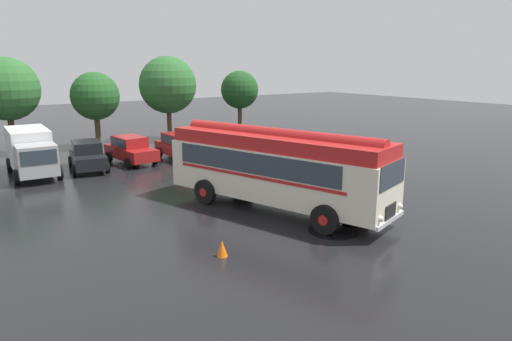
{
  "coord_description": "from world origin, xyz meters",
  "views": [
    {
      "loc": [
        -11.29,
        -15.39,
        6.05
      ],
      "look_at": [
        -0.1,
        1.0,
        1.4
      ],
      "focal_mm": 32.0,
      "sensor_mm": 36.0,
      "label": 1
    }
  ],
  "objects_px": {
    "car_mid_left": "(131,150)",
    "traffic_cone": "(222,248)",
    "car_mid_right": "(179,146)",
    "car_near_left": "(87,155)",
    "car_far_right": "(212,141)",
    "vintage_bus": "(276,166)",
    "box_van": "(31,150)"
  },
  "relations": [
    {
      "from": "car_mid_left",
      "to": "car_mid_right",
      "type": "bearing_deg",
      "value": -10.26
    },
    {
      "from": "car_mid_right",
      "to": "traffic_cone",
      "type": "distance_m",
      "value": 16.01
    },
    {
      "from": "vintage_bus",
      "to": "car_far_right",
      "type": "bearing_deg",
      "value": 73.01
    },
    {
      "from": "car_mid_right",
      "to": "vintage_bus",
      "type": "bearing_deg",
      "value": -95.48
    },
    {
      "from": "vintage_bus",
      "to": "box_van",
      "type": "relative_size",
      "value": 1.78
    },
    {
      "from": "car_near_left",
      "to": "car_mid_right",
      "type": "relative_size",
      "value": 1.04
    },
    {
      "from": "traffic_cone",
      "to": "car_near_left",
      "type": "bearing_deg",
      "value": 90.89
    },
    {
      "from": "car_far_right",
      "to": "traffic_cone",
      "type": "bearing_deg",
      "value": -117.94
    },
    {
      "from": "car_mid_left",
      "to": "traffic_cone",
      "type": "height_order",
      "value": "car_mid_left"
    },
    {
      "from": "car_mid_left",
      "to": "car_far_right",
      "type": "height_order",
      "value": "same"
    },
    {
      "from": "vintage_bus",
      "to": "car_near_left",
      "type": "distance_m",
      "value": 13.11
    },
    {
      "from": "car_near_left",
      "to": "traffic_cone",
      "type": "relative_size",
      "value": 8.0
    },
    {
      "from": "car_mid_left",
      "to": "car_near_left",
      "type": "bearing_deg",
      "value": -172.15
    },
    {
      "from": "car_near_left",
      "to": "car_mid_left",
      "type": "distance_m",
      "value": 2.75
    },
    {
      "from": "box_van",
      "to": "vintage_bus",
      "type": "bearing_deg",
      "value": -59.55
    },
    {
      "from": "car_mid_left",
      "to": "box_van",
      "type": "height_order",
      "value": "box_van"
    },
    {
      "from": "car_near_left",
      "to": "traffic_cone",
      "type": "xyz_separation_m",
      "value": [
        0.24,
        -15.19,
        -0.57
      ]
    },
    {
      "from": "box_van",
      "to": "car_mid_right",
      "type": "bearing_deg",
      "value": -4.71
    },
    {
      "from": "car_mid_left",
      "to": "car_mid_right",
      "type": "height_order",
      "value": "same"
    },
    {
      "from": "car_mid_right",
      "to": "box_van",
      "type": "xyz_separation_m",
      "value": [
        -8.66,
        0.71,
        0.52
      ]
    },
    {
      "from": "car_far_right",
      "to": "box_van",
      "type": "bearing_deg",
      "value": 178.7
    },
    {
      "from": "car_mid_left",
      "to": "car_far_right",
      "type": "distance_m",
      "value": 5.72
    },
    {
      "from": "car_near_left",
      "to": "box_van",
      "type": "xyz_separation_m",
      "value": [
        -2.89,
        0.54,
        0.52
      ]
    },
    {
      "from": "car_far_right",
      "to": "vintage_bus",
      "type": "bearing_deg",
      "value": -106.99
    },
    {
      "from": "car_far_right",
      "to": "traffic_cone",
      "type": "xyz_separation_m",
      "value": [
        -8.2,
        -15.47,
        -0.57
      ]
    },
    {
      "from": "vintage_bus",
      "to": "car_near_left",
      "type": "bearing_deg",
      "value": 110.68
    },
    {
      "from": "car_mid_left",
      "to": "traffic_cone",
      "type": "distance_m",
      "value": 15.77
    },
    {
      "from": "car_mid_right",
      "to": "traffic_cone",
      "type": "height_order",
      "value": "car_mid_right"
    },
    {
      "from": "vintage_bus",
      "to": "car_mid_right",
      "type": "relative_size",
      "value": 2.44
    },
    {
      "from": "car_near_left",
      "to": "traffic_cone",
      "type": "bearing_deg",
      "value": -89.11
    },
    {
      "from": "car_far_right",
      "to": "car_mid_left",
      "type": "bearing_deg",
      "value": 179.04
    },
    {
      "from": "vintage_bus",
      "to": "car_mid_right",
      "type": "height_order",
      "value": "vintage_bus"
    }
  ]
}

